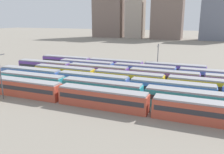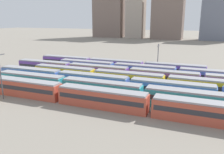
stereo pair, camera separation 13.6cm
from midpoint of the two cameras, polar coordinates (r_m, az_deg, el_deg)
ground_plane at (r=67.52m, az=-12.12°, el=-0.50°), size 600.00×600.00×0.00m
train_track_2 at (r=53.27m, az=4.40°, el=-2.05°), size 74.70×3.06×3.75m
train_track_3 at (r=56.60m, az=13.24°, el=-1.41°), size 74.70×3.06×3.75m
train_track_4 at (r=61.78m, az=12.66°, el=-0.07°), size 93.60×3.06×3.75m
train_track_5 at (r=66.27m, az=24.02°, el=-0.01°), size 93.60×3.06×3.75m
train_track_6 at (r=75.99m, az=0.92°, el=2.93°), size 55.80×3.06×3.75m
catenary_pole_0 at (r=53.87m, az=-25.77°, el=0.80°), size 0.24×3.20×10.10m
catenary_pole_1 at (r=74.91m, az=11.31°, el=4.97°), size 0.24×3.20×9.10m
distant_building_0 at (r=217.74m, az=-0.83°, el=16.36°), size 27.07×12.76×49.70m
distant_building_1 at (r=209.33m, az=5.92°, el=16.48°), size 14.96×13.94×50.45m
distant_building_2 at (r=203.30m, az=13.73°, el=15.15°), size 24.89×19.88×42.76m
distant_building_3 at (r=201.25m, az=24.93°, el=13.44°), size 26.42×14.38×36.96m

